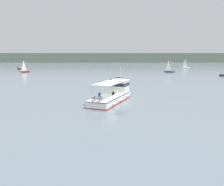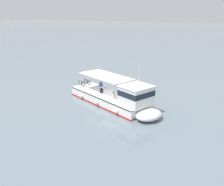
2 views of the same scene
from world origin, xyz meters
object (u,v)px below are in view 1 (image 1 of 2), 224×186
at_px(motorboat_off_bow, 21,68).
at_px(motorboat_horizon_east, 118,79).
at_px(sailboat_horizon_west, 170,71).
at_px(sailboat_outer_anchorage, 186,67).
at_px(ferry_main, 114,94).
at_px(sailboat_near_port, 26,71).

height_order(motorboat_off_bow, motorboat_horizon_east, same).
distance_m(sailboat_horizon_west, motorboat_off_bow, 70.15).
relative_size(sailboat_outer_anchorage, motorboat_horizon_east, 1.47).
height_order(sailboat_outer_anchorage, motorboat_horizon_east, sailboat_outer_anchorage).
height_order(ferry_main, sailboat_horizon_west, sailboat_horizon_west).
xyz_separation_m(sailboat_horizon_west, motorboat_off_bow, (-67.70, 18.37, 0.00)).
distance_m(sailboat_horizon_west, sailboat_outer_anchorage, 31.27).
relative_size(sailboat_horizon_west, sailboat_outer_anchorage, 1.00).
relative_size(ferry_main, motorboat_off_bow, 3.39).
height_order(ferry_main, sailboat_near_port, sailboat_near_port).
xyz_separation_m(sailboat_near_port, sailboat_outer_anchorage, (74.08, 26.94, 0.00)).
height_order(sailboat_horizon_west, sailboat_near_port, same).
xyz_separation_m(ferry_main, motorboat_horizon_east, (1.16, 27.16, -0.47)).
height_order(motorboat_off_bow, sailboat_outer_anchorage, sailboat_outer_anchorage).
distance_m(motorboat_off_bow, sailboat_outer_anchorage, 83.49).
bearing_deg(sailboat_outer_anchorage, motorboat_horizon_east, -123.38).
relative_size(ferry_main, motorboat_horizon_east, 3.54).
distance_m(ferry_main, motorboat_off_bow, 87.02).
distance_m(sailboat_near_port, motorboat_horizon_east, 47.23).
bearing_deg(sailboat_near_port, ferry_main, -57.70).
xyz_separation_m(ferry_main, sailboat_near_port, (-35.78, 56.60, -0.47)).
bearing_deg(motorboat_horizon_east, motorboat_off_bow, 134.01).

